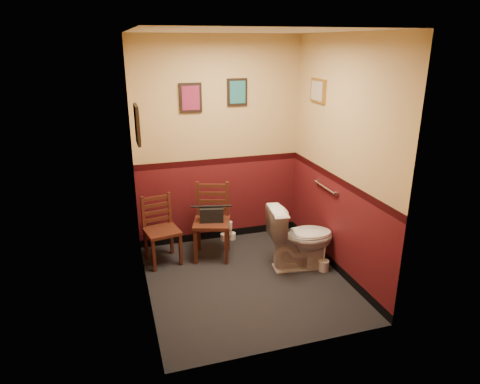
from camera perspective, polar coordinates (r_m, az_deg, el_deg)
name	(u,v)px	position (r m, az deg, el deg)	size (l,w,h in m)	color
floor	(246,281)	(5.03, 0.86, -11.72)	(2.20, 2.40, 0.00)	black
ceiling	(248,31)	(4.31, 1.05, 20.70)	(2.20, 2.40, 0.00)	silver
wall_back	(219,143)	(5.60, -2.88, 6.48)	(2.20, 2.70, 0.00)	#501216
wall_front	(294,209)	(3.43, 7.16, -2.20)	(2.20, 2.70, 0.00)	#501216
wall_left	(140,177)	(4.29, -13.18, 1.90)	(2.40, 2.70, 0.00)	#501216
wall_right	(340,160)	(4.93, 13.23, 4.17)	(2.40, 2.70, 0.00)	#501216
grab_bar	(325,187)	(5.24, 11.26, 0.63)	(0.05, 0.56, 0.06)	silver
framed_print_back_a	(191,98)	(5.41, -6.61, 12.36)	(0.28, 0.04, 0.36)	black
framed_print_back_b	(237,92)	(5.54, -0.37, 13.18)	(0.26, 0.04, 0.34)	black
framed_print_left	(137,125)	(4.27, -13.53, 8.73)	(0.04, 0.30, 0.38)	black
framed_print_right	(318,91)	(5.31, 10.35, 13.14)	(0.04, 0.34, 0.28)	olive
toilet	(301,238)	(5.19, 8.09, -6.05)	(0.44, 0.79, 0.78)	white
toilet_brush	(324,265)	(5.30, 11.08, -9.48)	(0.13, 0.13, 0.46)	silver
chair_left	(161,230)	(5.35, -10.49, -4.99)	(0.46, 0.46, 0.84)	#401D13
chair_right	(212,221)	(5.39, -3.75, -3.90)	(0.56, 0.56, 0.94)	#401D13
handbag	(212,214)	(5.31, -3.81, -2.97)	(0.31, 0.20, 0.21)	black
tp_stack	(228,232)	(5.93, -1.57, -5.38)	(0.21, 0.13, 0.28)	silver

